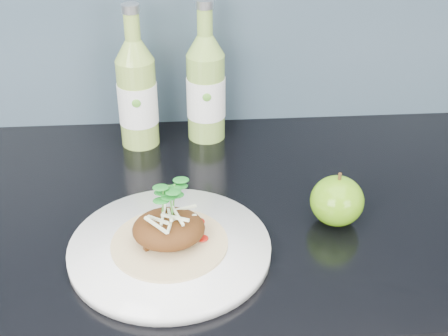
{
  "coord_description": "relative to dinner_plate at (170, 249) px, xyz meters",
  "views": [
    {
      "loc": [
        -0.05,
        0.89,
        1.46
      ],
      "look_at": [
        0.0,
        1.63,
        1.0
      ],
      "focal_mm": 50.0,
      "sensor_mm": 36.0,
      "label": 1
    }
  ],
  "objects": [
    {
      "name": "dinner_plate",
      "position": [
        0.0,
        0.0,
        0.0
      ],
      "size": [
        0.35,
        0.35,
        0.02
      ],
      "color": "white",
      "rests_on": "kitchen_counter"
    },
    {
      "name": "pork_taco",
      "position": [
        0.0,
        0.0,
        0.04
      ],
      "size": [
        0.16,
        0.16,
        0.1
      ],
      "color": "tan",
      "rests_on": "dinner_plate"
    },
    {
      "name": "green_apple",
      "position": [
        0.25,
        0.06,
        0.03
      ],
      "size": [
        0.1,
        0.1,
        0.08
      ],
      "rotation": [
        0.0,
        0.0,
        0.39
      ],
      "color": "#388A0F",
      "rests_on": "kitchen_counter"
    },
    {
      "name": "cider_bottle_left",
      "position": [
        -0.05,
        0.33,
        0.09
      ],
      "size": [
        0.08,
        0.08,
        0.26
      ],
      "rotation": [
        0.0,
        0.0,
        -0.11
      ],
      "color": "#8CAD48",
      "rests_on": "kitchen_counter"
    },
    {
      "name": "cider_bottle_right",
      "position": [
        0.07,
        0.34,
        0.09
      ],
      "size": [
        0.08,
        0.08,
        0.26
      ],
      "rotation": [
        0.0,
        0.0,
        0.09
      ],
      "color": "#82A946",
      "rests_on": "kitchen_counter"
    }
  ]
}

